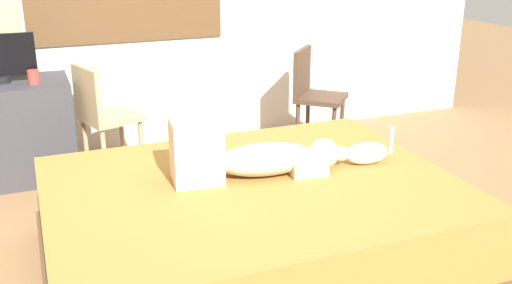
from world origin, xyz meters
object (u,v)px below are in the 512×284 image
at_px(person_lying, 248,156).
at_px(cat, 363,153).
at_px(bed, 253,225).
at_px(chair_spare, 313,92).
at_px(chair_by_desk, 102,113).
at_px(tv_monitor, 0,58).
at_px(cup, 34,77).
at_px(desk, 9,132).

relative_size(person_lying, cat, 2.65).
height_order(bed, chair_spare, chair_spare).
height_order(bed, chair_by_desk, chair_by_desk).
relative_size(person_lying, tv_monitor, 1.96).
xyz_separation_m(tv_monitor, chair_by_desk, (0.64, -0.22, -0.41)).
bearing_deg(chair_by_desk, cat, -51.11).
height_order(cat, chair_spare, chair_spare).
height_order(cup, chair_by_desk, chair_by_desk).
distance_m(bed, tv_monitor, 2.26).
xyz_separation_m(person_lying, tv_monitor, (-1.22, 1.69, 0.31)).
relative_size(cat, chair_by_desk, 0.41).
bearing_deg(person_lying, desk, 126.07).
xyz_separation_m(person_lying, chair_by_desk, (-0.59, 1.47, -0.10)).
bearing_deg(cat, tv_monitor, 136.73).
xyz_separation_m(bed, cat, (0.69, 0.01, 0.32)).
relative_size(person_lying, desk, 1.05).
distance_m(cup, chair_spare, 2.17).
relative_size(cat, desk, 0.40).
height_order(tv_monitor, chair_spare, tv_monitor).
bearing_deg(bed, person_lying, 80.72).
distance_m(chair_by_desk, chair_spare, 1.71).
bearing_deg(cup, desk, 152.24).
xyz_separation_m(desk, cup, (0.21, -0.11, 0.42)).
bearing_deg(chair_spare, desk, 173.95).
height_order(desk, tv_monitor, tv_monitor).
bearing_deg(bed, cup, 120.81).
bearing_deg(cat, desk, 136.89).
height_order(cat, desk, desk).
bearing_deg(cat, chair_spare, 73.29).
bearing_deg(person_lying, chair_by_desk, 111.77).
relative_size(bed, cup, 22.10).
height_order(cat, tv_monitor, tv_monitor).
distance_m(bed, desk, 2.17).
bearing_deg(cup, tv_monitor, 150.99).
xyz_separation_m(bed, chair_spare, (1.14, 1.54, 0.26)).
xyz_separation_m(cat, chair_by_desk, (-1.25, 1.56, -0.06)).
relative_size(cup, chair_spare, 0.12).
bearing_deg(desk, chair_spare, -6.05).
xyz_separation_m(chair_by_desk, chair_spare, (1.71, -0.03, 0.00)).
bearing_deg(bed, chair_spare, 53.44).
relative_size(bed, desk, 2.44).
xyz_separation_m(tv_monitor, cup, (0.20, -0.11, -0.13)).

